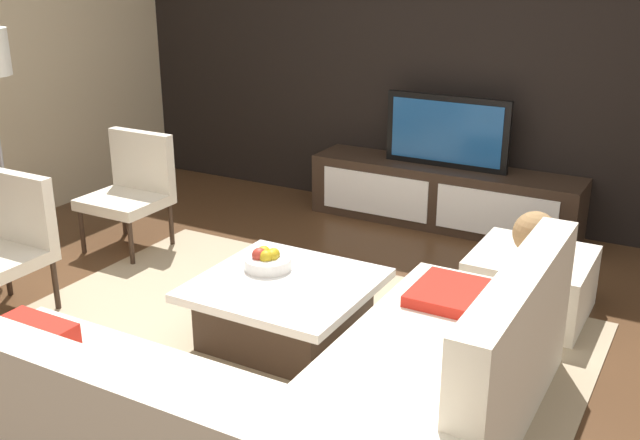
% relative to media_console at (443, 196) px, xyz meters
% --- Properties ---
extents(ground_plane, '(14.00, 14.00, 0.00)m').
position_rel_media_console_xyz_m(ground_plane, '(0.00, -2.40, -0.25)').
color(ground_plane, '#4C301C').
extents(feature_wall_back, '(6.40, 0.12, 2.80)m').
position_rel_media_console_xyz_m(feature_wall_back, '(0.00, 0.30, 1.15)').
color(feature_wall_back, black).
rests_on(feature_wall_back, ground).
extents(area_rug, '(3.35, 2.49, 0.01)m').
position_rel_media_console_xyz_m(area_rug, '(-0.10, -2.40, -0.24)').
color(area_rug, tan).
rests_on(area_rug, ground).
extents(media_console, '(2.22, 0.48, 0.50)m').
position_rel_media_console_xyz_m(media_console, '(0.00, 0.00, 0.00)').
color(media_console, '#332319').
rests_on(media_console, ground).
extents(television, '(1.02, 0.06, 0.58)m').
position_rel_media_console_xyz_m(television, '(0.00, 0.00, 0.54)').
color(television, black).
rests_on(television, media_console).
extents(sectional_couch, '(2.33, 2.34, 0.83)m').
position_rel_media_console_xyz_m(sectional_couch, '(0.51, -3.27, 0.04)').
color(sectional_couch, beige).
rests_on(sectional_couch, ground).
extents(coffee_table, '(0.96, 0.94, 0.38)m').
position_rel_media_console_xyz_m(coffee_table, '(-0.10, -2.30, -0.05)').
color(coffee_table, '#332319').
rests_on(coffee_table, ground).
extents(accent_chair_near, '(0.53, 0.54, 0.87)m').
position_rel_media_console_xyz_m(accent_chair_near, '(-1.79, -2.80, 0.24)').
color(accent_chair_near, '#332319').
rests_on(accent_chair_near, ground).
extents(ottoman, '(0.70, 0.70, 0.40)m').
position_rel_media_console_xyz_m(ottoman, '(1.04, -1.26, -0.05)').
color(ottoman, beige).
rests_on(ottoman, ground).
extents(fruit_bowl, '(0.28, 0.28, 0.13)m').
position_rel_media_console_xyz_m(fruit_bowl, '(-0.28, -2.20, 0.18)').
color(fruit_bowl, silver).
rests_on(fruit_bowl, coffee_table).
extents(accent_chair_far, '(0.56, 0.52, 0.87)m').
position_rel_media_console_xyz_m(accent_chair_far, '(-1.90, -1.58, 0.24)').
color(accent_chair_far, '#332319').
rests_on(accent_chair_far, ground).
extents(decorative_ball, '(0.27, 0.27, 0.27)m').
position_rel_media_console_xyz_m(decorative_ball, '(1.04, -1.26, 0.29)').
color(decorative_ball, '#997247').
rests_on(decorative_ball, ottoman).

